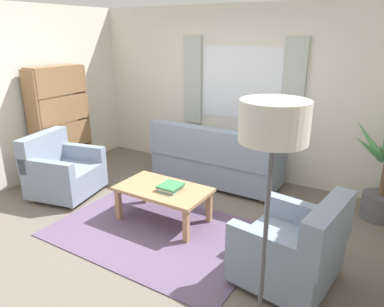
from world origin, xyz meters
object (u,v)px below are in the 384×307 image
at_px(book_stack_on_table, 171,187).
at_px(armchair_right, 294,249).
at_px(coffee_table, 163,192).
at_px(standing_lamp, 273,143).
at_px(couch, 215,160).
at_px(potted_plant, 384,182).
at_px(bookshelf, 63,127).
at_px(armchair_left, 62,171).

bearing_deg(book_stack_on_table, armchair_right, -11.84).
distance_m(coffee_table, standing_lamp, 2.44).
relative_size(couch, coffee_table, 1.73).
bearing_deg(armchair_right, couch, -127.34).
relative_size(book_stack_on_table, potted_plant, 0.27).
height_order(coffee_table, book_stack_on_table, book_stack_on_table).
relative_size(couch, armchair_right, 2.03).
bearing_deg(coffee_table, armchair_right, -10.63).
bearing_deg(book_stack_on_table, standing_lamp, -38.24).
height_order(coffee_table, bookshelf, bookshelf).
xyz_separation_m(armchair_right, standing_lamp, (0.03, -0.93, 1.25)).
relative_size(book_stack_on_table, bookshelf, 0.19).
height_order(armchair_right, bookshelf, bookshelf).
xyz_separation_m(couch, coffee_table, (0.01, -1.35, 0.01)).
bearing_deg(coffee_table, potted_plant, 33.00).
bearing_deg(coffee_table, standing_lamp, -36.15).
distance_m(couch, book_stack_on_table, 1.34).
relative_size(armchair_left, bookshelf, 0.58).
xyz_separation_m(couch, armchair_right, (1.68, -1.66, -0.01)).
bearing_deg(book_stack_on_table, armchair_left, -175.21).
height_order(couch, potted_plant, potted_plant).
relative_size(armchair_right, book_stack_on_table, 2.86).
bearing_deg(coffee_table, bookshelf, 168.65).
relative_size(coffee_table, standing_lamp, 0.59).
distance_m(armchair_right, bookshelf, 4.03).
height_order(couch, armchair_left, couch).
distance_m(armchair_right, potted_plant, 1.86).
xyz_separation_m(potted_plant, standing_lamp, (-0.54, -2.70, 1.12)).
xyz_separation_m(armchair_right, potted_plant, (0.57, 1.77, 0.13)).
bearing_deg(armchair_right, standing_lamp, 9.22).
xyz_separation_m(armchair_left, coffee_table, (1.65, 0.13, 0.03)).
bearing_deg(potted_plant, armchair_left, -157.81).
relative_size(bookshelf, standing_lamp, 0.93).
distance_m(couch, bookshelf, 2.46).
relative_size(couch, book_stack_on_table, 5.80).
bearing_deg(armchair_left, standing_lamp, -120.70).
bearing_deg(coffee_table, book_stack_on_table, 7.72).
bearing_deg(bookshelf, armchair_right, 78.96).
height_order(armchair_right, standing_lamp, standing_lamp).
bearing_deg(coffee_table, couch, 90.32).
xyz_separation_m(couch, standing_lamp, (1.71, -2.59, 1.24)).
bearing_deg(book_stack_on_table, coffee_table, -172.28).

